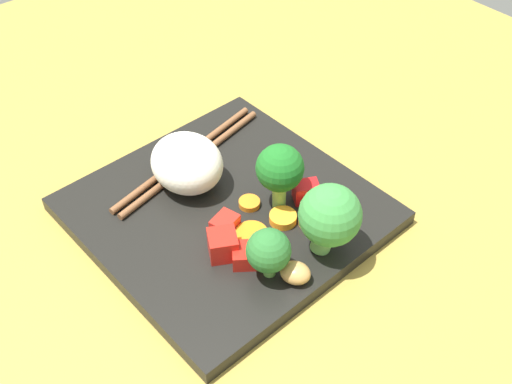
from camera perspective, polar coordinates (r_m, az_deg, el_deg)
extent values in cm
cube|color=olive|center=(60.76, -2.64, -2.87)|extent=(110.00, 110.00, 2.00)
cube|color=black|center=(59.52, -2.69, -1.73)|extent=(25.77, 25.77, 1.45)
ellipsoid|color=white|center=(59.73, -6.32, 2.64)|extent=(7.50, 6.65, 5.29)
cylinder|color=#82BA56|center=(58.06, 2.12, -0.29)|extent=(1.97, 1.88, 2.78)
sphere|color=#1B6420|center=(56.30, 2.20, 2.20)|extent=(4.45, 4.45, 4.45)
cylinder|color=#68AE48|center=(52.75, 1.29, -6.89)|extent=(1.62, 1.48, 1.93)
sphere|color=#28672C|center=(51.12, 1.15, -5.37)|extent=(3.78, 3.78, 3.78)
cylinder|color=#72BE5D|center=(54.76, 6.13, -4.27)|extent=(2.58, 2.78, 2.65)
sphere|color=#39863C|center=(52.57, 6.77, -2.12)|extent=(5.42, 5.42, 5.42)
cylinder|color=orange|center=(56.14, -0.41, -3.84)|extent=(3.79, 3.79, 0.44)
cylinder|color=orange|center=(58.76, -0.61, -1.02)|extent=(2.05, 2.05, 0.57)
cylinder|color=orange|center=(54.76, 1.31, -5.24)|extent=(3.58, 3.58, 0.70)
cylinder|color=orange|center=(57.29, 2.47, -2.39)|extent=(3.45, 3.45, 0.80)
cylinder|color=orange|center=(57.45, 5.26, -2.67)|extent=(3.93, 3.93, 0.43)
cube|color=red|center=(56.42, -2.86, -2.91)|extent=(2.45, 2.78, 1.36)
cube|color=red|center=(54.09, -3.05, -4.83)|extent=(3.38, 3.36, 2.32)
cube|color=red|center=(53.72, -0.85, -5.79)|extent=(3.33, 3.36, 1.59)
cube|color=red|center=(59.02, 4.58, 0.02)|extent=(2.68, 2.88, 2.00)
ellipsoid|color=tan|center=(52.50, 3.61, -7.37)|extent=(3.34, 3.19, 1.74)
cylinder|color=brown|center=(64.07, -6.53, 3.24)|extent=(4.72, 19.74, 0.67)
cylinder|color=brown|center=(63.45, -5.79, 2.84)|extent=(4.72, 19.74, 0.67)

